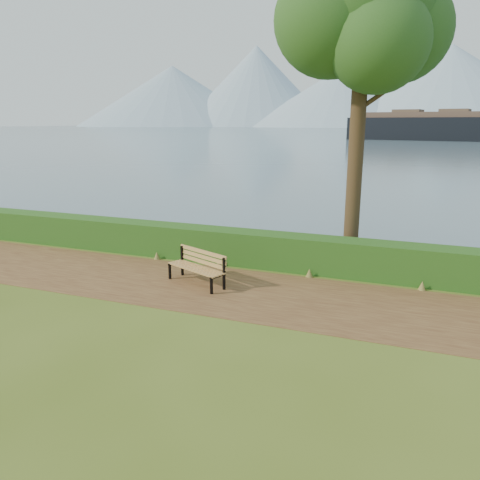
% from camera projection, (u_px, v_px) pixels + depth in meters
% --- Properties ---
extents(ground, '(140.00, 140.00, 0.00)m').
position_uv_depth(ground, '(227.00, 295.00, 11.56)').
color(ground, '#4A5D1A').
rests_on(ground, ground).
extents(path, '(40.00, 3.40, 0.01)m').
position_uv_depth(path, '(232.00, 290.00, 11.83)').
color(path, '#4F2E1B').
rests_on(path, ground).
extents(hedge, '(32.00, 0.85, 1.00)m').
position_uv_depth(hedge, '(261.00, 249.00, 13.79)').
color(hedge, '#183E11').
rests_on(hedge, ground).
extents(water, '(700.00, 510.00, 0.00)m').
position_uv_depth(water, '(414.00, 130.00, 247.07)').
color(water, '#455F6F').
rests_on(water, ground).
extents(mountains, '(585.00, 190.00, 70.00)m').
position_uv_depth(mountains, '(409.00, 92.00, 375.73)').
color(mountains, '#819AAC').
rests_on(mountains, ground).
extents(bench, '(1.83, 1.16, 0.89)m').
position_uv_depth(bench, '(198.00, 265.00, 12.23)').
color(bench, black).
rests_on(bench, ground).
extents(tree, '(4.68, 3.95, 9.43)m').
position_uv_depth(tree, '(364.00, 12.00, 12.51)').
color(tree, '#342015').
rests_on(tree, ground).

